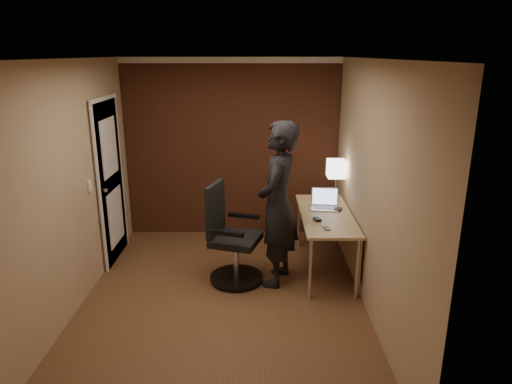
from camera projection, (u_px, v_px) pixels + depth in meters
room at (209, 147)px, 5.99m from camera, size 4.00×4.00×4.00m
desk at (332, 224)px, 5.43m from camera, size 0.60×1.50×0.73m
desk_lamp at (336, 169)px, 5.74m from camera, size 0.22×0.22×0.54m
laptop at (325, 202)px, 5.59m from camera, size 0.36×0.29×0.23m
mouse at (317, 219)px, 5.16m from camera, size 0.09×0.11×0.03m
phone at (327, 228)px, 4.92m from camera, size 0.08×0.12×0.01m
wallet at (338, 209)px, 5.51m from camera, size 0.12×0.13×0.02m
office_chair at (230, 240)px, 5.21m from camera, size 0.64×0.71×1.14m
person at (278, 205)px, 5.06m from camera, size 0.63×0.78×1.87m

